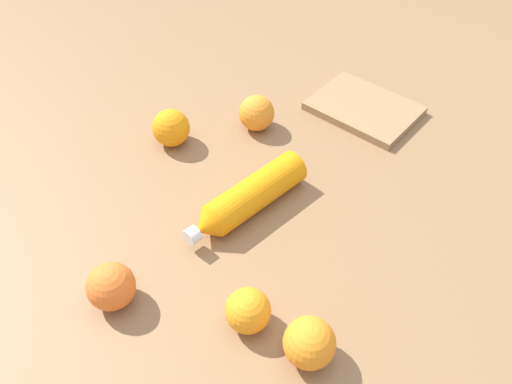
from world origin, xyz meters
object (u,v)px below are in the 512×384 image
Objects in this scene: orange_1 at (309,343)px; cutting_board at (364,108)px; orange_0 at (171,128)px; orange_2 at (111,286)px; orange_4 at (248,311)px; orange_3 at (257,113)px; water_bottle at (248,197)px.

orange_1 is 0.34× the size of cutting_board.
orange_2 is at bearing -60.72° from orange_0.
orange_2 is 0.22m from orange_4.
orange_4 is (0.20, 0.09, -0.00)m from orange_2.
orange_1 is 0.32m from orange_2.
orange_0 is 0.35× the size of cutting_board.
orange_2 is at bearing -93.06° from cutting_board.
orange_0 is 1.02× the size of orange_3.
orange_0 reaches higher than cutting_board.
water_bottle is 3.82× the size of orange_4.
orange_1 is (0.50, -0.24, -0.00)m from orange_0.
cutting_board is at bearing -174.31° from water_bottle.
orange_4 is 0.60m from cutting_board.
orange_2 is 1.09× the size of orange_4.
water_bottle is at bearing -13.59° from orange_0.
water_bottle is 3.50× the size of orange_2.
orange_0 is 1.02× the size of orange_1.
cutting_board is (0.28, 0.34, -0.03)m from orange_0.
orange_2 is 1.00× the size of orange_3.
orange_0 is 0.47m from orange_4.
orange_1 is 0.10m from orange_4.
orange_1 is 0.62m from cutting_board.
orange_1 is at bearing -65.57° from cutting_board.
cutting_board is (0.08, 0.69, -0.03)m from orange_2.
orange_4 is 0.31× the size of cutting_board.
orange_1 is at bearing -26.08° from orange_0.
water_bottle is 0.25m from orange_0.
water_bottle is at bearing 143.66° from orange_1.
orange_2 reaches higher than water_bottle.
water_bottle is 3.49× the size of orange_1.
orange_0 reaches higher than orange_1.
orange_3 reaches higher than cutting_board.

